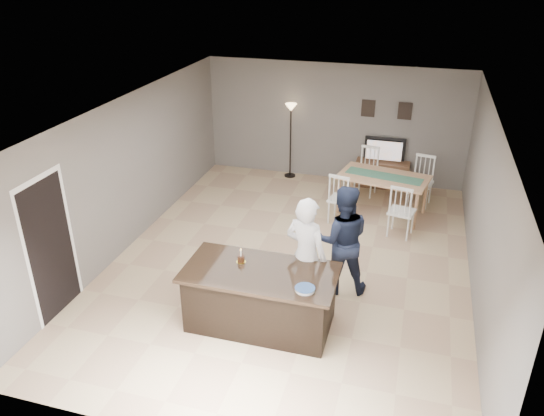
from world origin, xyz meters
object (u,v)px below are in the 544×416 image
(television, at_px, (384,150))
(birthday_cake, at_px, (241,259))
(tv_console, at_px, (382,174))
(dining_table, at_px, (383,183))
(floor_lamp, at_px, (291,121))
(man, at_px, (342,240))
(woman, at_px, (306,256))
(plate_stack, at_px, (305,289))
(kitchen_island, at_px, (260,297))

(television, relative_size, birthday_cake, 4.30)
(tv_console, relative_size, dining_table, 0.53)
(floor_lamp, bearing_deg, man, -66.28)
(woman, bearing_deg, tv_console, -78.39)
(plate_stack, bearing_deg, tv_console, 85.15)
(floor_lamp, bearing_deg, birthday_cake, -83.24)
(dining_table, xyz_separation_m, floor_lamp, (-2.30, 1.42, 0.70))
(floor_lamp, bearing_deg, tv_console, -0.53)
(tv_console, height_order, woman, woman)
(tv_console, height_order, plate_stack, plate_stack)
(woman, xyz_separation_m, man, (0.42, 0.65, -0.02))
(television, height_order, birthday_cake, television)
(woman, xyz_separation_m, plate_stack, (0.18, -0.83, 0.00))
(man, bearing_deg, dining_table, -110.81)
(television, distance_m, floor_lamp, 2.24)
(television, relative_size, plate_stack, 3.40)
(dining_table, bearing_deg, woman, -91.09)
(kitchen_island, relative_size, tv_console, 1.79)
(dining_table, height_order, floor_lamp, floor_lamp)
(man, bearing_deg, floor_lamp, -79.86)
(woman, height_order, floor_lamp, woman)
(kitchen_island, bearing_deg, plate_stack, -22.00)
(tv_console, distance_m, woman, 5.10)
(tv_console, xyz_separation_m, woman, (-0.67, -5.02, 0.62))
(kitchen_island, xyz_separation_m, floor_lamp, (-0.98, 5.59, 0.92))
(television, relative_size, floor_lamp, 0.52)
(woman, height_order, plate_stack, woman)
(birthday_cake, bearing_deg, television, 74.37)
(birthday_cake, height_order, floor_lamp, floor_lamp)
(man, relative_size, birthday_cake, 8.43)
(kitchen_island, relative_size, birthday_cake, 10.13)
(tv_console, relative_size, man, 0.67)
(woman, bearing_deg, man, -103.61)
(plate_stack, bearing_deg, kitchen_island, 158.00)
(television, xyz_separation_m, man, (-0.25, -4.44, 0.03))
(tv_console, relative_size, plate_stack, 4.47)
(television, xyz_separation_m, birthday_cake, (-1.53, -5.48, 0.09))
(dining_table, bearing_deg, birthday_cake, -101.14)
(television, bearing_deg, birthday_cake, 74.37)
(kitchen_island, distance_m, dining_table, 4.38)
(man, bearing_deg, birthday_cake, 25.60)
(television, relative_size, woman, 0.50)
(tv_console, distance_m, man, 4.41)
(plate_stack, bearing_deg, birthday_cake, 156.92)
(plate_stack, distance_m, dining_table, 4.50)
(kitchen_island, height_order, television, television)
(dining_table, distance_m, floor_lamp, 2.80)
(television, bearing_deg, kitchen_island, 77.99)
(kitchen_island, relative_size, man, 1.20)
(television, height_order, woman, woman)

